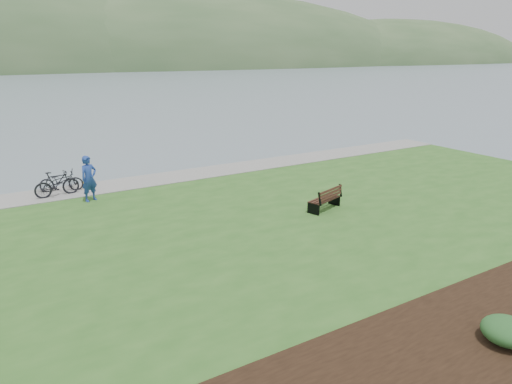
{
  "coord_description": "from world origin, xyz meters",
  "views": [
    {
      "loc": [
        -9.19,
        -14.36,
        6.49
      ],
      "look_at": [
        -0.52,
        0.06,
        1.3
      ],
      "focal_mm": 32.0,
      "sensor_mm": 36.0,
      "label": 1
    }
  ],
  "objects": [
    {
      "name": "bicycle_b",
      "position": [
        -6.81,
        6.51,
        0.97
      ],
      "size": [
        0.76,
        1.94,
        1.14
      ],
      "primitive_type": "imported",
      "rotation": [
        0.0,
        0.0,
        1.69
      ],
      "color": "black",
      "rests_on": "lawn"
    },
    {
      "name": "shoreline_path",
      "position": [
        0.0,
        6.9,
        0.42
      ],
      "size": [
        34.0,
        2.2,
        0.03
      ],
      "primitive_type": "cube",
      "color": "gray",
      "rests_on": "lawn"
    },
    {
      "name": "ground",
      "position": [
        0.0,
        0.0,
        0.0
      ],
      "size": [
        600.0,
        600.0,
        0.0
      ],
      "primitive_type": "plane",
      "color": "slate",
      "rests_on": "ground"
    },
    {
      "name": "far_hillside",
      "position": [
        20.0,
        170.0,
        0.0
      ],
      "size": [
        580.0,
        80.0,
        38.0
      ],
      "primitive_type": null,
      "color": "#395831",
      "rests_on": "ground"
    },
    {
      "name": "person",
      "position": [
        -5.68,
        5.12,
        1.55
      ],
      "size": [
        0.98,
        0.83,
        2.29
      ],
      "primitive_type": "imported",
      "rotation": [
        0.0,
        0.0,
        0.36
      ],
      "color": "navy",
      "rests_on": "lawn"
    },
    {
      "name": "bicycle_a",
      "position": [
        -6.53,
        7.2,
        0.89
      ],
      "size": [
        1.15,
        1.98,
        0.98
      ],
      "primitive_type": "imported",
      "rotation": [
        0.0,
        0.0,
        1.29
      ],
      "color": "black",
      "rests_on": "lawn"
    },
    {
      "name": "lawn",
      "position": [
        0.0,
        -2.0,
        0.2
      ],
      "size": [
        34.0,
        20.0,
        0.4
      ],
      "primitive_type": "cube",
      "color": "#2C5B20",
      "rests_on": "ground"
    },
    {
      "name": "park_bench",
      "position": [
        2.14,
        -0.98,
        0.88
      ],
      "size": [
        1.68,
        1.08,
        0.97
      ],
      "rotation": [
        0.0,
        0.0,
        0.31
      ],
      "color": "black",
      "rests_on": "lawn"
    },
    {
      "name": "pannier",
      "position": [
        -5.47,
        7.2,
        0.56
      ],
      "size": [
        0.21,
        0.31,
        0.31
      ],
      "primitive_type": "cube",
      "rotation": [
        0.0,
        0.0,
        0.09
      ],
      "color": "gold",
      "rests_on": "lawn"
    },
    {
      "name": "shrub_0",
      "position": [
        -0.13,
        -9.85,
        0.71
      ],
      "size": [
        1.08,
        1.08,
        0.54
      ],
      "primitive_type": "ellipsoid",
      "color": "#1E4C21",
      "rests_on": "garden_bed"
    }
  ]
}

